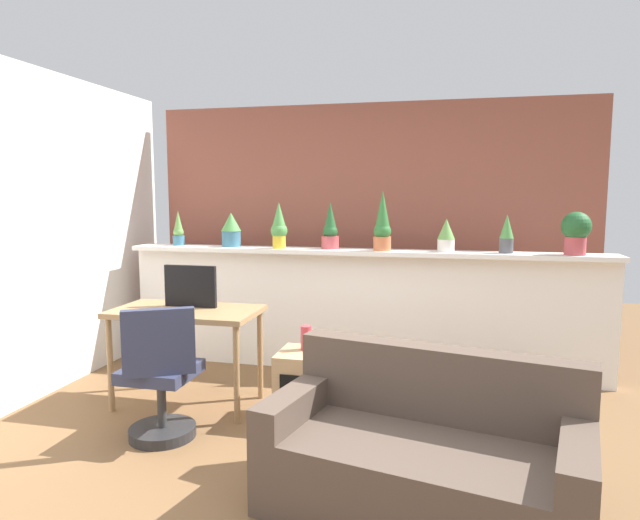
# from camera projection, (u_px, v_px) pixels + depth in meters

# --- Properties ---
(ground_plane) EXTENTS (12.00, 12.00, 0.00)m
(ground_plane) POSITION_uv_depth(u_px,v_px,m) (303.00, 477.00, 3.15)
(ground_plane) COLOR brown
(divider_wall) EXTENTS (4.33, 0.16, 1.08)m
(divider_wall) POSITION_uv_depth(u_px,v_px,m) (359.00, 312.00, 5.02)
(divider_wall) COLOR white
(divider_wall) RESTS_ON ground
(plant_shelf) EXTENTS (4.33, 0.31, 0.04)m
(plant_shelf) POSITION_uv_depth(u_px,v_px,m) (358.00, 252.00, 4.91)
(plant_shelf) COLOR white
(plant_shelf) RESTS_ON divider_wall
(brick_wall_behind) EXTENTS (4.33, 0.10, 2.50)m
(brick_wall_behind) POSITION_uv_depth(u_px,v_px,m) (369.00, 231.00, 5.51)
(brick_wall_behind) COLOR brown
(brick_wall_behind) RESTS_ON ground
(potted_plant_0) EXTENTS (0.11, 0.11, 0.33)m
(potted_plant_0) POSITION_uv_depth(u_px,v_px,m) (178.00, 231.00, 5.33)
(potted_plant_0) COLOR #386B84
(potted_plant_0) RESTS_ON plant_shelf
(potted_plant_1) EXTENTS (0.19, 0.19, 0.32)m
(potted_plant_1) POSITION_uv_depth(u_px,v_px,m) (231.00, 229.00, 5.19)
(potted_plant_1) COLOR #386B84
(potted_plant_1) RESTS_ON plant_shelf
(potted_plant_2) EXTENTS (0.15, 0.15, 0.42)m
(potted_plant_2) POSITION_uv_depth(u_px,v_px,m) (279.00, 226.00, 5.01)
(potted_plant_2) COLOR gold
(potted_plant_2) RESTS_ON plant_shelf
(potted_plant_3) EXTENTS (0.16, 0.16, 0.42)m
(potted_plant_3) POSITION_uv_depth(u_px,v_px,m) (330.00, 229.00, 4.98)
(potted_plant_3) COLOR #B7474C
(potted_plant_3) RESTS_ON plant_shelf
(potted_plant_4) EXTENTS (0.16, 0.16, 0.53)m
(potted_plant_4) POSITION_uv_depth(u_px,v_px,m) (382.00, 224.00, 4.81)
(potted_plant_4) COLOR #C66B42
(potted_plant_4) RESTS_ON plant_shelf
(potted_plant_5) EXTENTS (0.15, 0.15, 0.29)m
(potted_plant_5) POSITION_uv_depth(u_px,v_px,m) (446.00, 235.00, 4.72)
(potted_plant_5) COLOR silver
(potted_plant_5) RESTS_ON plant_shelf
(potted_plant_6) EXTENTS (0.12, 0.12, 0.33)m
(potted_plant_6) POSITION_uv_depth(u_px,v_px,m) (507.00, 234.00, 4.61)
(potted_plant_6) COLOR #4C4C51
(potted_plant_6) RESTS_ON plant_shelf
(potted_plant_7) EXTENTS (0.23, 0.23, 0.35)m
(potted_plant_7) POSITION_uv_depth(u_px,v_px,m) (576.00, 231.00, 4.46)
(potted_plant_7) COLOR #B7474C
(potted_plant_7) RESTS_ON plant_shelf
(desk) EXTENTS (1.10, 0.60, 0.75)m
(desk) POSITION_uv_depth(u_px,v_px,m) (186.00, 320.00, 4.17)
(desk) COLOR #99754C
(desk) RESTS_ON ground
(tv_monitor) EXTENTS (0.42, 0.04, 0.32)m
(tv_monitor) POSITION_uv_depth(u_px,v_px,m) (190.00, 286.00, 4.22)
(tv_monitor) COLOR black
(tv_monitor) RESTS_ON desk
(office_chair) EXTENTS (0.52, 0.52, 0.91)m
(office_chair) POSITION_uv_depth(u_px,v_px,m) (161.00, 383.00, 3.58)
(office_chair) COLOR #262628
(office_chair) RESTS_ON ground
(side_cube_shelf) EXTENTS (0.40, 0.41, 0.50)m
(side_cube_shelf) POSITION_uv_depth(u_px,v_px,m) (307.00, 386.00, 3.93)
(side_cube_shelf) COLOR tan
(side_cube_shelf) RESTS_ON ground
(vase_on_shelf) EXTENTS (0.08, 0.08, 0.18)m
(vase_on_shelf) POSITION_uv_depth(u_px,v_px,m) (306.00, 338.00, 3.95)
(vase_on_shelf) COLOR #CC3D47
(vase_on_shelf) RESTS_ON side_cube_shelf
(couch) EXTENTS (1.69, 1.09, 0.80)m
(couch) POSITION_uv_depth(u_px,v_px,m) (424.00, 459.00, 2.77)
(couch) COLOR brown
(couch) RESTS_ON ground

